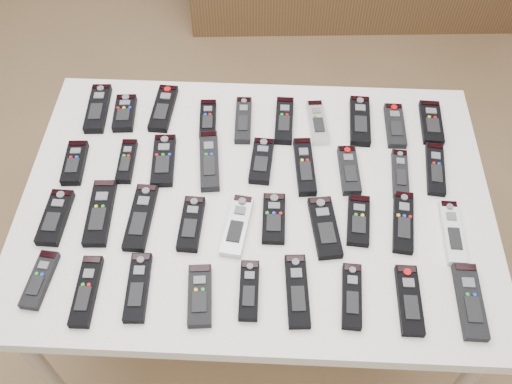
{
  "coord_description": "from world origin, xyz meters",
  "views": [
    {
      "loc": [
        0.01,
        -1.04,
        2.0
      ],
      "look_at": [
        -0.04,
        -0.13,
        0.8
      ],
      "focal_mm": 40.0,
      "sensor_mm": 36.0,
      "label": 1
    }
  ],
  "objects_px": {
    "remote_5": "(284,120)",
    "remote_4": "(243,120)",
    "remote_15": "(305,166)",
    "remote_3": "(208,119)",
    "remote_21": "(141,217)",
    "remote_36": "(409,300)",
    "remote_30": "(86,291)",
    "remote_23": "(237,225)",
    "remote_20": "(100,213)",
    "remote_0": "(98,108)",
    "remote_25": "(325,227)",
    "remote_31": "(138,287)",
    "remote_7": "(360,121)",
    "remote_2": "(163,108)",
    "remote_10": "(75,163)",
    "remote_37": "(470,301)",
    "remote_17": "(400,174)",
    "remote_6": "(317,122)",
    "remote_18": "(435,169)",
    "remote_14": "(262,161)",
    "remote_28": "(452,232)",
    "remote_16": "(349,170)",
    "remote_11": "(127,161)",
    "remote_27": "(403,222)",
    "remote_32": "(200,296)",
    "remote_26": "(358,220)",
    "remote_34": "(297,291)",
    "remote_1": "(125,113)",
    "remote_35": "(352,296)",
    "remote_19": "(55,217)",
    "remote_8": "(395,126)",
    "remote_22": "(191,224)",
    "table": "(256,209)",
    "remote_29": "(40,280)",
    "remote_13": "(209,161)",
    "remote_24": "(274,218)",
    "remote_9": "(431,122)",
    "remote_12": "(164,160)"
  },
  "relations": [
    {
      "from": "remote_18",
      "to": "remote_20",
      "type": "bearing_deg",
      "value": -162.28
    },
    {
      "from": "remote_16",
      "to": "remote_27",
      "type": "height_order",
      "value": "remote_16"
    },
    {
      "from": "remote_17",
      "to": "remote_19",
      "type": "bearing_deg",
      "value": -164.52
    },
    {
      "from": "remote_34",
      "to": "remote_23",
      "type": "bearing_deg",
      "value": 126.9
    },
    {
      "from": "remote_7",
      "to": "remote_30",
      "type": "distance_m",
      "value": 0.9
    },
    {
      "from": "remote_15",
      "to": "remote_25",
      "type": "distance_m",
      "value": 0.2
    },
    {
      "from": "remote_36",
      "to": "remote_19",
      "type": "bearing_deg",
      "value": 167.96
    },
    {
      "from": "remote_7",
      "to": "remote_15",
      "type": "height_order",
      "value": "same"
    },
    {
      "from": "remote_5",
      "to": "remote_35",
      "type": "height_order",
      "value": "same"
    },
    {
      "from": "remote_30",
      "to": "remote_31",
      "type": "xyz_separation_m",
      "value": [
        0.12,
        0.02,
        -0.0
      ]
    },
    {
      "from": "remote_7",
      "to": "remote_16",
      "type": "relative_size",
      "value": 1.16
    },
    {
      "from": "remote_21",
      "to": "remote_12",
      "type": "bearing_deg",
      "value": 82.71
    },
    {
      "from": "remote_30",
      "to": "remote_31",
      "type": "bearing_deg",
      "value": 6.49
    },
    {
      "from": "remote_17",
      "to": "remote_31",
      "type": "xyz_separation_m",
      "value": [
        -0.66,
        -0.38,
        -0.0
      ]
    },
    {
      "from": "remote_7",
      "to": "remote_21",
      "type": "height_order",
      "value": "remote_7"
    },
    {
      "from": "remote_13",
      "to": "table",
      "type": "bearing_deg",
      "value": -45.82
    },
    {
      "from": "remote_14",
      "to": "remote_23",
      "type": "height_order",
      "value": "remote_14"
    },
    {
      "from": "remote_14",
      "to": "remote_23",
      "type": "relative_size",
      "value": 0.85
    },
    {
      "from": "remote_5",
      "to": "remote_4",
      "type": "bearing_deg",
      "value": -177.1
    },
    {
      "from": "remote_2",
      "to": "remote_4",
      "type": "bearing_deg",
      "value": -5.96
    },
    {
      "from": "remote_37",
      "to": "remote_29",
      "type": "bearing_deg",
      "value": -180.0
    },
    {
      "from": "remote_4",
      "to": "remote_11",
      "type": "distance_m",
      "value": 0.36
    },
    {
      "from": "remote_23",
      "to": "remote_26",
      "type": "relative_size",
      "value": 1.22
    },
    {
      "from": "remote_13",
      "to": "remote_24",
      "type": "distance_m",
      "value": 0.26
    },
    {
      "from": "remote_0",
      "to": "remote_37",
      "type": "height_order",
      "value": "remote_0"
    },
    {
      "from": "remote_27",
      "to": "remote_32",
      "type": "bearing_deg",
      "value": -148.32
    },
    {
      "from": "remote_2",
      "to": "remote_10",
      "type": "relative_size",
      "value": 1.25
    },
    {
      "from": "remote_23",
      "to": "remote_20",
      "type": "bearing_deg",
      "value": -175.93
    },
    {
      "from": "remote_26",
      "to": "remote_35",
      "type": "bearing_deg",
      "value": -92.93
    },
    {
      "from": "remote_6",
      "to": "remote_7",
      "type": "xyz_separation_m",
      "value": [
        0.12,
        0.01,
        -0.0
      ]
    },
    {
      "from": "table",
      "to": "remote_8",
      "type": "distance_m",
      "value": 0.48
    },
    {
      "from": "remote_5",
      "to": "remote_15",
      "type": "bearing_deg",
      "value": -69.91
    },
    {
      "from": "remote_11",
      "to": "remote_14",
      "type": "relative_size",
      "value": 0.96
    },
    {
      "from": "remote_3",
      "to": "remote_21",
      "type": "xyz_separation_m",
      "value": [
        -0.14,
        -0.36,
        0.0
      ]
    },
    {
      "from": "remote_25",
      "to": "remote_30",
      "type": "relative_size",
      "value": 0.99
    },
    {
      "from": "remote_9",
      "to": "remote_3",
      "type": "bearing_deg",
      "value": -176.06
    },
    {
      "from": "remote_30",
      "to": "remote_34",
      "type": "xyz_separation_m",
      "value": [
        0.5,
        0.02,
        -0.0
      ]
    },
    {
      "from": "remote_7",
      "to": "remote_14",
      "type": "height_order",
      "value": "remote_7"
    },
    {
      "from": "remote_36",
      "to": "remote_30",
      "type": "bearing_deg",
      "value": -178.88
    },
    {
      "from": "remote_25",
      "to": "remote_29",
      "type": "bearing_deg",
      "value": -173.66
    },
    {
      "from": "remote_8",
      "to": "remote_17",
      "type": "distance_m",
      "value": 0.18
    },
    {
      "from": "remote_10",
      "to": "remote_36",
      "type": "distance_m",
      "value": 0.96
    },
    {
      "from": "remote_14",
      "to": "remote_28",
      "type": "relative_size",
      "value": 0.82
    },
    {
      "from": "remote_0",
      "to": "remote_25",
      "type": "bearing_deg",
      "value": -34.14
    },
    {
      "from": "remote_5",
      "to": "remote_30",
      "type": "distance_m",
      "value": 0.74
    },
    {
      "from": "remote_37",
      "to": "remote_20",
      "type": "bearing_deg",
      "value": 167.59
    },
    {
      "from": "remote_6",
      "to": "remote_22",
      "type": "xyz_separation_m",
      "value": [
        -0.33,
        -0.37,
        0.0
      ]
    },
    {
      "from": "remote_5",
      "to": "remote_21",
      "type": "relative_size",
      "value": 0.87
    },
    {
      "from": "remote_1",
      "to": "remote_28",
      "type": "height_order",
      "value": "remote_1"
    },
    {
      "from": "remote_12",
      "to": "remote_1",
      "type": "bearing_deg",
      "value": 124.42
    }
  ]
}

